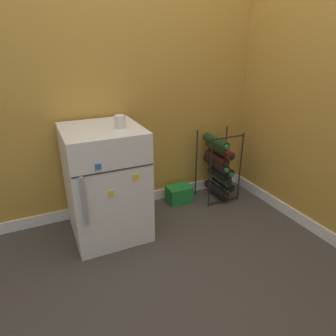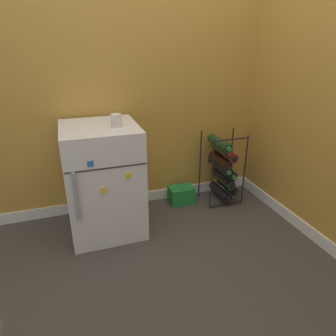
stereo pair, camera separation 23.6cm
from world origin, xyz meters
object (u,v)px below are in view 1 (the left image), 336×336
fridge_top_cup (120,122)px  soda_box (179,194)px  mini_fridge (106,183)px  wine_rack (219,166)px

fridge_top_cup → soda_box: bearing=22.9°
mini_fridge → fridge_top_cup: fridge_top_cup is taller
wine_rack → soda_box: wine_rack is taller
mini_fridge → soda_box: mini_fridge is taller
mini_fridge → wine_rack: bearing=5.6°
mini_fridge → soda_box: bearing=14.2°
mini_fridge → wine_rack: size_ratio=1.29×
mini_fridge → soda_box: (0.68, 0.17, -0.33)m
mini_fridge → fridge_top_cup: bearing=-30.6°
wine_rack → fridge_top_cup: 1.07m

